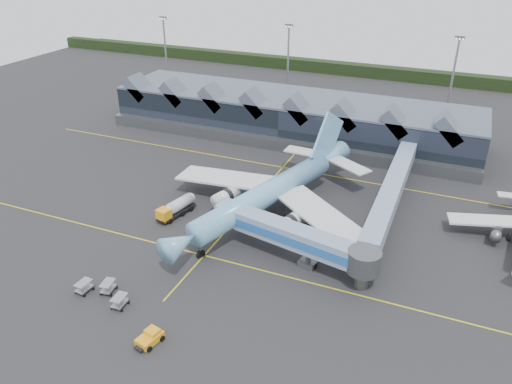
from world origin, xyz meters
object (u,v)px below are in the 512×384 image
at_px(main_airliner, 271,192).
at_px(pushback_tug, 150,338).
at_px(jet_bridge, 302,240).
at_px(fuel_truck, 177,207).

bearing_deg(main_airliner, pushback_tug, -76.31).
xyz_separation_m(jet_bridge, fuel_truck, (-25.37, 5.38, -2.62)).
height_order(jet_bridge, pushback_tug, jet_bridge).
distance_m(jet_bridge, pushback_tug, 26.48).
bearing_deg(pushback_tug, fuel_truck, 127.28).
relative_size(main_airliner, jet_bridge, 1.69).
relative_size(main_airliner, fuel_truck, 5.32).
bearing_deg(fuel_truck, jet_bridge, 0.48).
height_order(main_airliner, fuel_truck, main_airliner).
xyz_separation_m(jet_bridge, pushback_tug, (-12.11, -23.29, -3.52)).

